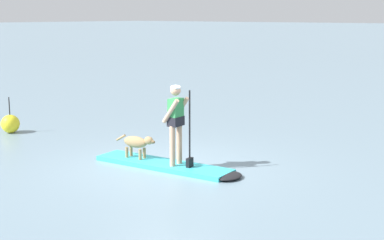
% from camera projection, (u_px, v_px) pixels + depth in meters
% --- Properties ---
extents(ground_plane, '(400.00, 400.00, 0.00)m').
position_uv_depth(ground_plane, '(163.00, 167.00, 12.33)').
color(ground_plane, slate).
extents(paddleboard, '(3.57, 1.13, 0.10)m').
position_uv_depth(paddleboard, '(172.00, 166.00, 12.20)').
color(paddleboard, '#33B2BF').
rests_on(paddleboard, ground_plane).
extents(person_paddler, '(0.63, 0.52, 1.73)m').
position_uv_depth(person_paddler, '(176.00, 119.00, 11.93)').
color(person_paddler, tan).
rests_on(person_paddler, paddleboard).
extents(dog, '(1.10, 0.29, 0.53)m').
position_uv_depth(dog, '(137.00, 143.00, 12.62)').
color(dog, '#997A51').
rests_on(dog, paddleboard).
extents(marker_buoy, '(0.52, 0.52, 1.02)m').
position_uv_depth(marker_buoy, '(10.00, 124.00, 15.82)').
color(marker_buoy, yellow).
rests_on(marker_buoy, ground_plane).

